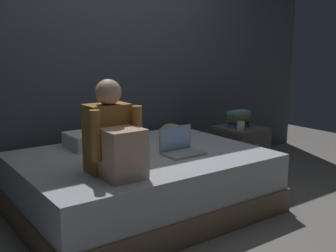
{
  "coord_description": "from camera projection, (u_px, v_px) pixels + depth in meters",
  "views": [
    {
      "loc": [
        -1.91,
        -2.46,
        1.37
      ],
      "look_at": [
        -0.07,
        0.1,
        0.75
      ],
      "focal_mm": 43.22,
      "sensor_mm": 36.0,
      "label": 1
    }
  ],
  "objects": [
    {
      "name": "wall_back",
      "position": [
        109.0,
        49.0,
        4.02
      ],
      "size": [
        5.6,
        0.1,
        2.7
      ],
      "primitive_type": "cube",
      "color": "#424751",
      "rests_on": "ground_plane"
    },
    {
      "name": "person_sitting",
      "position": [
        114.0,
        139.0,
        2.77
      ],
      "size": [
        0.39,
        0.44,
        0.66
      ],
      "color": "olive",
      "rests_on": "bed"
    },
    {
      "name": "pillow",
      "position": [
        99.0,
        139.0,
        3.6
      ],
      "size": [
        0.56,
        0.36,
        0.13
      ],
      "primitive_type": "cube",
      "color": "silver",
      "rests_on": "bed"
    },
    {
      "name": "ground_plane",
      "position": [
        182.0,
        216.0,
        3.32
      ],
      "size": [
        8.0,
        8.0,
        0.0
      ],
      "primitive_type": "plane",
      "color": "gray"
    },
    {
      "name": "book_stack",
      "position": [
        238.0,
        118.0,
        4.17
      ],
      "size": [
        0.22,
        0.17,
        0.17
      ],
      "color": "#284C84",
      "rests_on": "nightstand"
    },
    {
      "name": "nightstand",
      "position": [
        240.0,
        153.0,
        4.24
      ],
      "size": [
        0.44,
        0.46,
        0.55
      ],
      "color": "#474442",
      "rests_on": "ground_plane"
    },
    {
      "name": "mug",
      "position": [
        241.0,
        126.0,
        4.01
      ],
      "size": [
        0.08,
        0.08,
        0.09
      ],
      "primitive_type": "cylinder",
      "color": "#BCB2A3",
      "rests_on": "nightstand"
    },
    {
      "name": "clothes_pile",
      "position": [
        170.0,
        132.0,
        3.93
      ],
      "size": [
        0.3,
        0.26,
        0.13
      ],
      "color": "#8E3D47",
      "rests_on": "bed"
    },
    {
      "name": "laptop",
      "position": [
        180.0,
        147.0,
        3.33
      ],
      "size": [
        0.32,
        0.23,
        0.22
      ],
      "color": "#9EA0A5",
      "rests_on": "bed"
    },
    {
      "name": "bed",
      "position": [
        142.0,
        182.0,
        3.4
      ],
      "size": [
        2.0,
        1.5,
        0.5
      ],
      "color": "#7A6047",
      "rests_on": "ground_plane"
    }
  ]
}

